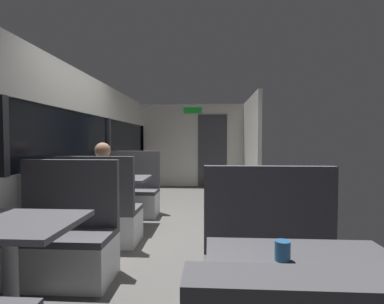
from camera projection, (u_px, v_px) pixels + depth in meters
ground_plane at (176, 234)px, 4.03m from camera, size 3.30×9.20×0.02m
carriage_window_panel_left at (73, 153)px, 4.07m from camera, size 0.09×8.48×2.30m
carriage_end_bulkhead at (195, 146)px, 8.16m from camera, size 2.90×0.11×2.30m
carriage_aisle_panel_right at (251, 146)px, 6.89m from camera, size 0.08×2.40×2.30m
dining_table_near_window at (10, 236)px, 1.97m from camera, size 0.90×0.70×0.74m
bench_near_window_facing_entry at (62, 244)px, 2.68m from camera, size 0.95×0.50×1.10m
dining_table_mid_window at (118, 184)px, 4.29m from camera, size 0.90×0.70×0.74m
bench_mid_window_facing_end at (100, 217)px, 3.61m from camera, size 0.95×0.50×1.10m
bench_mid_window_facing_entry at (131, 196)px, 5.00m from camera, size 0.95×0.50×1.10m
dining_table_front_aisle at (309, 289)px, 1.26m from camera, size 0.90×0.70×0.74m
bench_front_aisle_facing_entry at (273, 281)px, 1.97m from camera, size 0.95×0.50×1.10m
seated_passenger at (102, 200)px, 3.67m from camera, size 0.47×0.55×1.26m
coffee_cup_primary at (283, 251)px, 1.32m from camera, size 0.07×0.07×0.09m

